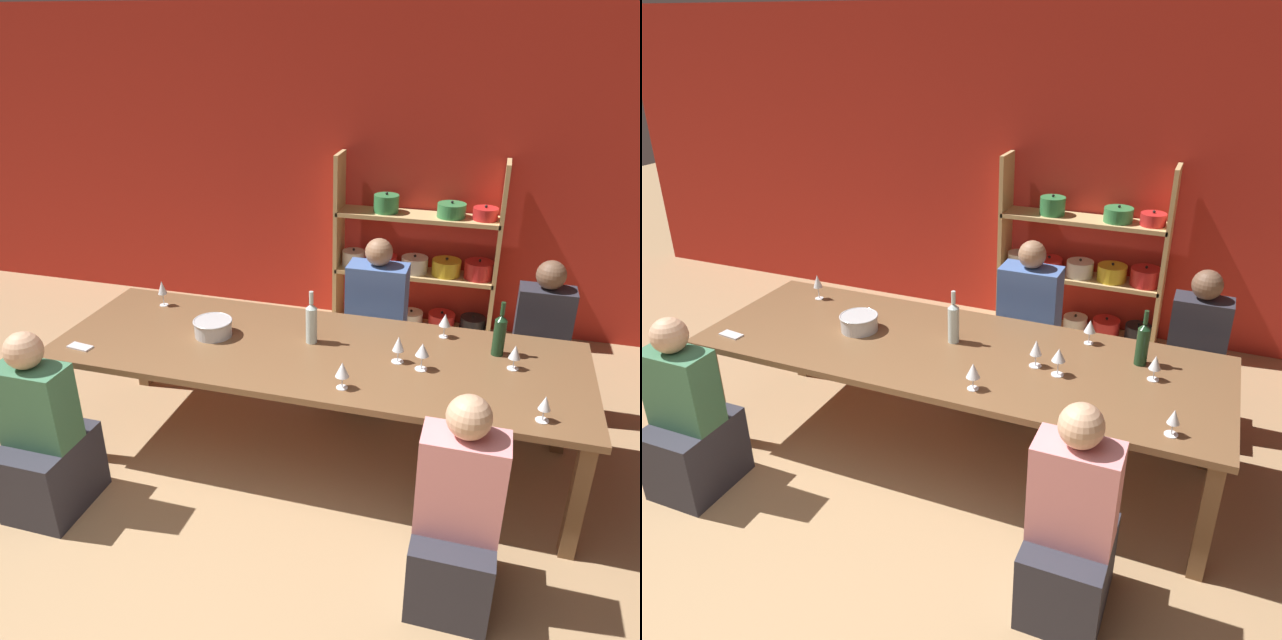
% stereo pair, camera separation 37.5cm
% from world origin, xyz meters
% --- Properties ---
extents(wall_back_red, '(8.80, 0.06, 2.70)m').
position_xyz_m(wall_back_red, '(0.00, 3.83, 1.35)').
color(wall_back_red, red).
rests_on(wall_back_red, ground_plane).
extents(shelf_unit, '(1.41, 0.30, 1.55)m').
position_xyz_m(shelf_unit, '(0.55, 3.63, 0.62)').
color(shelf_unit, tan).
rests_on(shelf_unit, ground_plane).
extents(dining_table, '(3.17, 1.08, 0.76)m').
position_xyz_m(dining_table, '(0.17, 1.63, 0.69)').
color(dining_table, brown).
rests_on(dining_table, ground_plane).
extents(mixing_bowl, '(0.25, 0.25, 0.11)m').
position_xyz_m(mixing_bowl, '(-0.50, 1.64, 0.81)').
color(mixing_bowl, '#B7BABC').
rests_on(mixing_bowl, dining_table).
extents(wine_bottle_green, '(0.07, 0.07, 0.33)m').
position_xyz_m(wine_bottle_green, '(1.21, 1.87, 0.89)').
color(wine_bottle_green, '#19381E').
rests_on(wine_bottle_green, dining_table).
extents(wine_bottle_dark, '(0.07, 0.07, 0.34)m').
position_xyz_m(wine_bottle_dark, '(0.12, 1.72, 0.89)').
color(wine_bottle_dark, '#B2C6C1').
rests_on(wine_bottle_dark, dining_table).
extents(wine_glass_empty_a, '(0.06, 0.06, 0.18)m').
position_xyz_m(wine_glass_empty_a, '(-1.03, 1.96, 0.89)').
color(wine_glass_empty_a, white).
rests_on(wine_glass_empty_a, dining_table).
extents(wine_glass_empty_b, '(0.07, 0.07, 0.15)m').
position_xyz_m(wine_glass_empty_b, '(1.31, 1.72, 0.86)').
color(wine_glass_empty_b, white).
rests_on(wine_glass_empty_b, dining_table).
extents(wine_glass_empty_c, '(0.08, 0.08, 0.16)m').
position_xyz_m(wine_glass_empty_c, '(0.43, 1.25, 0.87)').
color(wine_glass_empty_c, white).
rests_on(wine_glass_empty_c, dining_table).
extents(wine_glass_empty_d, '(0.07, 0.07, 0.16)m').
position_xyz_m(wine_glass_empty_d, '(0.67, 1.62, 0.87)').
color(wine_glass_empty_d, white).
rests_on(wine_glass_empty_d, dining_table).
extents(wine_glass_empty_e, '(0.07, 0.07, 0.16)m').
position_xyz_m(wine_glass_empty_e, '(0.89, 2.01, 0.87)').
color(wine_glass_empty_e, white).
rests_on(wine_glass_empty_e, dining_table).
extents(wine_glass_empty_f, '(0.07, 0.07, 0.14)m').
position_xyz_m(wine_glass_empty_f, '(1.45, 1.23, 0.85)').
color(wine_glass_empty_f, white).
rests_on(wine_glass_empty_f, dining_table).
extents(wine_glass_empty_g, '(0.08, 0.08, 0.16)m').
position_xyz_m(wine_glass_empty_g, '(0.81, 1.57, 0.88)').
color(wine_glass_empty_g, white).
rests_on(wine_glass_empty_g, dining_table).
extents(cell_phone, '(0.16, 0.09, 0.01)m').
position_xyz_m(cell_phone, '(-1.20, 1.26, 0.76)').
color(cell_phone, silver).
rests_on(cell_phone, dining_table).
extents(person_near_a, '(0.38, 0.48, 1.13)m').
position_xyz_m(person_near_a, '(1.10, 0.75, 0.41)').
color(person_near_a, '#2D2D38').
rests_on(person_near_a, ground_plane).
extents(person_far_a, '(0.36, 0.45, 1.15)m').
position_xyz_m(person_far_a, '(1.50, 2.51, 0.42)').
color(person_far_a, '#2D2D38').
rests_on(person_far_a, ground_plane).
extents(person_near_b, '(0.39, 0.49, 1.11)m').
position_xyz_m(person_near_b, '(-1.14, 0.76, 0.40)').
color(person_near_b, '#2D2D38').
rests_on(person_near_b, ground_plane).
extents(person_far_b, '(0.42, 0.53, 1.20)m').
position_xyz_m(person_far_b, '(0.37, 2.50, 0.43)').
color(person_far_b, '#2D2D38').
rests_on(person_far_b, ground_plane).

